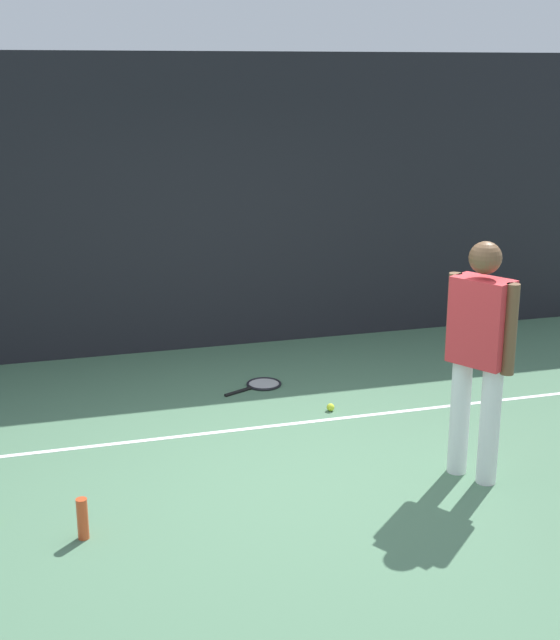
% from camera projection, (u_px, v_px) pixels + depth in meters
% --- Properties ---
extents(ground_plane, '(12.00, 12.00, 0.00)m').
position_uv_depth(ground_plane, '(295.00, 466.00, 6.36)').
color(ground_plane, '#4C7556').
extents(back_fence, '(10.00, 0.10, 2.95)m').
position_uv_depth(back_fence, '(209.00, 205.00, 8.72)').
color(back_fence, black).
rests_on(back_fence, ground).
extents(court_line, '(9.00, 0.05, 0.00)m').
position_uv_depth(court_line, '(268.00, 426.00, 7.05)').
color(court_line, white).
rests_on(court_line, ground).
extents(tennis_player, '(0.39, 0.47, 1.70)m').
position_uv_depth(tennis_player, '(479.00, 347.00, 5.92)').
color(tennis_player, white).
rests_on(tennis_player, ground).
extents(tennis_racket, '(0.63, 0.43, 0.03)m').
position_uv_depth(tennis_racket, '(261.00, 385.00, 7.95)').
color(tennis_racket, black).
rests_on(tennis_racket, ground).
extents(tennis_ball_near_player, '(0.07, 0.07, 0.07)m').
position_uv_depth(tennis_ball_near_player, '(331.00, 407.00, 7.37)').
color(tennis_ball_near_player, '#CCE033').
rests_on(tennis_ball_near_player, ground).
extents(water_bottle, '(0.07, 0.07, 0.27)m').
position_uv_depth(water_bottle, '(83.00, 519.00, 5.34)').
color(water_bottle, '#D84C26').
rests_on(water_bottle, ground).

